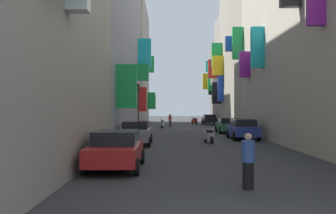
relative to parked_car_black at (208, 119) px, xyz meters
The scene contains 17 objects.
ground_plane 19.18m from the parked_car_black, 101.40° to the right, with size 140.00×140.00×0.00m, color #2D2D30.
building_left_mid_a 25.67m from the parked_car_black, 119.41° to the right, with size 7.38×24.09×19.71m.
building_left_mid_c 14.27m from the parked_car_black, 167.84° to the left, with size 7.27×17.35×16.76m.
building_right_mid_b 14.39m from the parked_car_black, 65.49° to the right, with size 7.38×16.03×21.93m.
building_right_mid_c 8.04m from the parked_car_black, 24.10° to the left, with size 7.33×6.14×14.68m.
building_right_far 10.63m from the parked_car_black, 62.61° to the left, with size 7.39×6.27×12.47m.
parked_car_black is the anchor object (origin of this frame).
parked_car_grey 30.79m from the parked_car_black, 104.38° to the right, with size 1.92×4.20×1.46m.
parked_car_green 18.30m from the parked_car_black, 90.78° to the right, with size 1.92×4.38×1.37m.
parked_car_red 40.23m from the parked_car_black, 100.93° to the right, with size 1.98×4.30×1.43m.
parked_car_blue 25.47m from the parked_car_black, 90.49° to the right, with size 1.89×4.45×1.47m.
scooter_silver 28.66m from the parked_car_black, 96.02° to the right, with size 0.65×1.81×1.13m.
scooter_white 11.65m from the parked_car_black, 122.77° to the right, with size 0.55×1.93×1.13m.
scooter_red 2.07m from the parked_car_black, behind, with size 0.76×1.94×1.13m.
pedestrian_crossing 8.74m from the parked_car_black, 128.27° to the right, with size 0.54×0.54×1.55m.
pedestrian_near_left 43.42m from the parked_car_black, 94.47° to the right, with size 0.40×0.40×1.59m.
traffic_light_near_corner 19.76m from the parked_car_black, 115.33° to the right, with size 0.26×0.34×4.51m.
Camera 1 is at (-1.87, -5.87, 2.33)m, focal length 42.95 mm.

